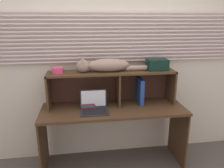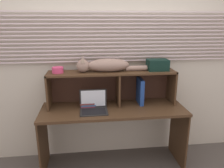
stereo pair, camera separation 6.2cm
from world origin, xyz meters
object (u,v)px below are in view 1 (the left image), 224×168
at_px(laptop, 94,107).
at_px(storage_box, 157,65).
at_px(book_stack, 88,103).
at_px(small_basket, 58,70).
at_px(binder_upright, 140,91).
at_px(cat, 104,65).

distance_m(laptop, storage_box, 0.88).
xyz_separation_m(book_stack, small_basket, (-0.32, -0.00, 0.40)).
bearing_deg(laptop, storage_box, 12.25).
relative_size(book_stack, small_basket, 1.74).
distance_m(laptop, small_basket, 0.56).
bearing_deg(storage_box, laptop, -167.75).
height_order(binder_upright, book_stack, binder_upright).
xyz_separation_m(cat, binder_upright, (0.42, 0.00, -0.32)).
height_order(cat, small_basket, cat).
bearing_deg(binder_upright, storage_box, 0.00).
relative_size(laptop, small_basket, 2.44).
height_order(book_stack, small_basket, small_basket).
distance_m(book_stack, storage_box, 0.92).
bearing_deg(book_stack, storage_box, -0.09).
xyz_separation_m(laptop, small_basket, (-0.38, 0.16, 0.38)).
relative_size(laptop, book_stack, 1.40).
distance_m(binder_upright, book_stack, 0.63).
bearing_deg(storage_box, binder_upright, 180.00).
relative_size(cat, storage_box, 3.42).
distance_m(cat, binder_upright, 0.53).
distance_m(small_basket, storage_box, 1.13).
bearing_deg(cat, book_stack, 179.63).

